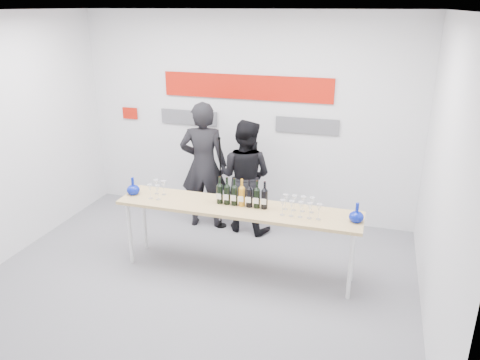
% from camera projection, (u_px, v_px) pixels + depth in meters
% --- Properties ---
extents(ground, '(5.00, 5.00, 0.00)m').
position_uv_depth(ground, '(199.00, 277.00, 5.58)').
color(ground, slate).
rests_on(ground, ground).
extents(back_wall, '(5.00, 0.04, 3.00)m').
position_uv_depth(back_wall, '(246.00, 118.00, 6.85)').
color(back_wall, silver).
rests_on(back_wall, ground).
extents(signage, '(3.38, 0.02, 0.79)m').
position_uv_depth(signage, '(242.00, 97.00, 6.73)').
color(signage, '#B71407').
rests_on(signage, back_wall).
extents(tasting_table, '(2.86, 0.58, 0.86)m').
position_uv_depth(tasting_table, '(238.00, 212.00, 5.44)').
color(tasting_table, tan).
rests_on(tasting_table, ground).
extents(wine_bottles, '(0.62, 0.08, 0.33)m').
position_uv_depth(wine_bottles, '(242.00, 193.00, 5.38)').
color(wine_bottles, black).
rests_on(wine_bottles, tasting_table).
extents(decanter_left, '(0.16, 0.16, 0.21)m').
position_uv_depth(decanter_left, '(133.00, 186.00, 5.74)').
color(decanter_left, '#081994').
rests_on(decanter_left, tasting_table).
extents(decanter_right, '(0.16, 0.16, 0.21)m').
position_uv_depth(decanter_right, '(357.00, 212.00, 5.01)').
color(decanter_right, '#081994').
rests_on(decanter_right, tasting_table).
extents(glasses_left, '(0.16, 0.22, 0.18)m').
position_uv_depth(glasses_left, '(157.00, 190.00, 5.67)').
color(glasses_left, silver).
rests_on(glasses_left, tasting_table).
extents(glasses_right, '(0.46, 0.22, 0.18)m').
position_uv_depth(glasses_right, '(300.00, 207.00, 5.18)').
color(glasses_right, silver).
rests_on(glasses_right, tasting_table).
extents(presenter_left, '(0.74, 0.56, 1.83)m').
position_uv_depth(presenter_left, '(204.00, 166.00, 6.62)').
color(presenter_left, black).
rests_on(presenter_left, ground).
extents(presenter_right, '(0.87, 0.72, 1.61)m').
position_uv_depth(presenter_right, '(245.00, 176.00, 6.52)').
color(presenter_right, black).
rests_on(presenter_right, ground).
extents(mic_stand, '(0.16, 0.16, 1.36)m').
position_uv_depth(mic_stand, '(221.00, 200.00, 6.72)').
color(mic_stand, black).
rests_on(mic_stand, ground).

